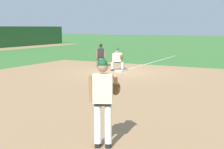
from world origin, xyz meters
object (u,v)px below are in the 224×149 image
Objects in this scene: baseball at (109,99)px; pitcher at (104,98)px; first_baseman at (118,58)px; umpire at (101,54)px; first_base_bag at (120,71)px.

baseball is 0.04× the size of pitcher.
umpire is (1.12, 1.74, 0.06)m from first_baseman.
baseball is (-6.33, -2.67, -0.01)m from first_base_bag.
umpire is at bearing 57.32° from first_baseman.
baseball is 4.43m from pitcher.
first_baseman is (0.32, 0.30, 0.69)m from first_base_bag.
umpire is (1.44, 2.04, 0.75)m from first_base_bag.
baseball is 7.32m from first_baseman.
first_base_bag is 0.81m from first_baseman.
first_base_bag is 0.20× the size of pitcher.
umpire is (11.62, 6.64, -0.27)m from pitcher.
first_base_bag is at bearing -125.22° from umpire.
pitcher is at bearing -153.38° from baseball.
baseball is at bearing 26.62° from pitcher.
first_base_bag is 0.26× the size of umpire.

